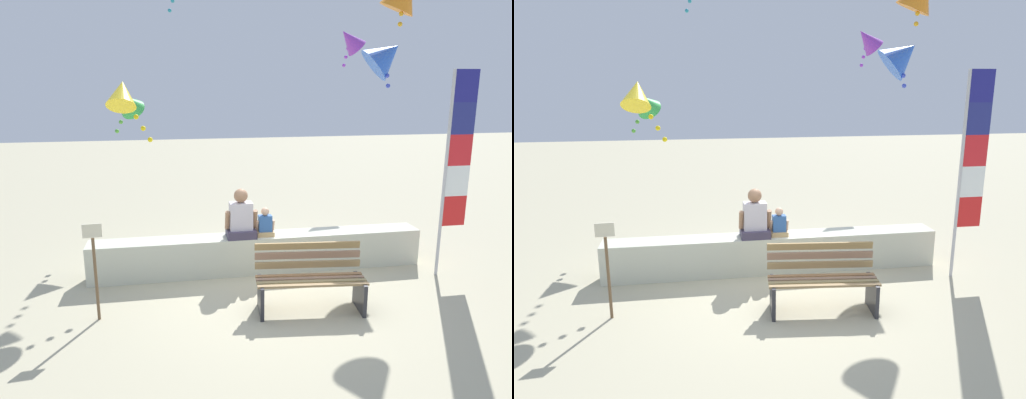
# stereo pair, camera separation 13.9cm
# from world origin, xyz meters

# --- Properties ---
(ground_plane) EXTENTS (40.00, 40.00, 0.00)m
(ground_plane) POSITION_xyz_m (0.00, 0.00, 0.00)
(ground_plane) COLOR #B6AE8D
(seawall_ledge) EXTENTS (5.44, 0.48, 0.61)m
(seawall_ledge) POSITION_xyz_m (0.00, 0.84, 0.31)
(seawall_ledge) COLOR beige
(seawall_ledge) RESTS_ON ground
(park_bench) EXTENTS (1.53, 0.76, 0.88)m
(park_bench) POSITION_xyz_m (0.42, -0.64, 0.41)
(park_bench) COLOR #987A50
(park_bench) RESTS_ON ground
(person_adult) EXTENTS (0.52, 0.38, 0.79)m
(person_adult) POSITION_xyz_m (-0.31, 0.80, 0.92)
(person_adult) COLOR #3C364D
(person_adult) RESTS_ON seawall_ledge
(person_child) EXTENTS (0.31, 0.23, 0.47)m
(person_child) POSITION_xyz_m (0.09, 0.80, 0.80)
(person_child) COLOR tan
(person_child) RESTS_ON seawall_ledge
(flag_banner) EXTENTS (0.44, 0.05, 3.23)m
(flag_banner) POSITION_xyz_m (2.93, 0.14, 1.88)
(flag_banner) COLOR #B7B7BC
(flag_banner) RESTS_ON ground
(kite_blue) EXTENTS (1.01, 0.87, 1.03)m
(kite_blue) POSITION_xyz_m (2.62, 2.15, 3.51)
(kite_blue) COLOR blue
(kite_green) EXTENTS (0.70, 0.76, 0.88)m
(kite_green) POSITION_xyz_m (-2.11, 3.09, 2.65)
(kite_green) COLOR green
(kite_yellow) EXTENTS (0.71, 0.68, 1.07)m
(kite_yellow) POSITION_xyz_m (-2.08, 1.39, 2.86)
(kite_yellow) COLOR yellow
(kite_purple) EXTENTS (0.72, 0.59, 0.93)m
(kite_purple) POSITION_xyz_m (2.72, 4.25, 3.96)
(kite_purple) COLOR purple
(sign_post) EXTENTS (0.24, 0.04, 1.31)m
(sign_post) POSITION_xyz_m (-2.40, -0.45, 0.78)
(sign_post) COLOR brown
(sign_post) RESTS_ON ground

